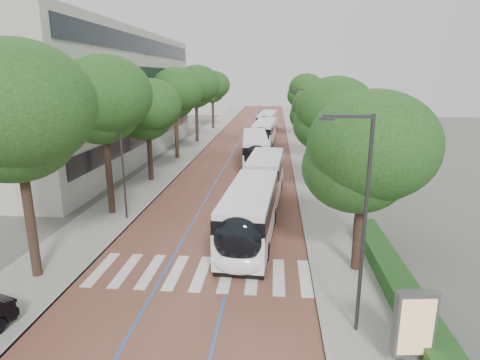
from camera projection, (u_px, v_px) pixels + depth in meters
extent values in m
plane|color=#51544C|center=(193.00, 284.00, 18.48)|extent=(160.00, 160.00, 0.00)
cube|color=brown|center=(249.00, 143.00, 57.03)|extent=(11.00, 140.00, 0.02)
cube|color=gray|center=(197.00, 142.00, 57.65)|extent=(4.00, 140.00, 0.12)
cube|color=gray|center=(302.00, 143.00, 56.38)|extent=(4.00, 140.00, 0.12)
cube|color=gray|center=(210.00, 142.00, 57.49)|extent=(0.20, 140.00, 0.14)
cube|color=gray|center=(289.00, 143.00, 56.54)|extent=(0.20, 140.00, 0.14)
cube|color=silver|center=(102.00, 269.00, 19.85)|extent=(0.55, 3.60, 0.01)
cube|color=silver|center=(126.00, 270.00, 19.74)|extent=(0.55, 3.60, 0.01)
cube|color=silver|center=(151.00, 271.00, 19.63)|extent=(0.55, 3.60, 0.01)
cube|color=silver|center=(176.00, 272.00, 19.53)|extent=(0.55, 3.60, 0.01)
cube|color=silver|center=(201.00, 273.00, 19.42)|extent=(0.55, 3.60, 0.01)
cube|color=silver|center=(227.00, 274.00, 19.32)|extent=(0.55, 3.60, 0.01)
cube|color=silver|center=(253.00, 275.00, 19.21)|extent=(0.55, 3.60, 0.01)
cube|color=silver|center=(279.00, 276.00, 19.11)|extent=(0.55, 3.60, 0.01)
cube|color=silver|center=(305.00, 277.00, 19.00)|extent=(0.55, 3.60, 0.01)
cube|color=#2354B3|center=(238.00, 142.00, 57.16)|extent=(0.12, 126.00, 0.01)
cube|color=#2354B3|center=(261.00, 143.00, 56.89)|extent=(0.12, 126.00, 0.01)
cube|color=#B9B5AC|center=(71.00, 96.00, 45.34)|extent=(18.00, 40.00, 14.00)
cube|color=black|center=(151.00, 133.00, 45.59)|extent=(0.12, 38.00, 1.60)
cube|color=black|center=(149.00, 104.00, 44.78)|extent=(0.12, 38.00, 1.60)
cube|color=black|center=(148.00, 74.00, 43.97)|extent=(0.12, 38.00, 1.60)
cube|color=black|center=(146.00, 46.00, 43.21)|extent=(0.12, 38.00, 1.60)
cube|color=#163F18|center=(397.00, 282.00, 17.58)|extent=(1.20, 14.00, 0.80)
cylinder|color=#303032|center=(364.00, 229.00, 13.97)|extent=(0.14, 0.14, 8.00)
cube|color=#303032|center=(348.00, 116.00, 13.05)|extent=(1.70, 0.12, 0.12)
cube|color=#303032|center=(327.00, 119.00, 13.13)|extent=(0.50, 0.20, 0.10)
cylinder|color=#303032|center=(309.00, 132.00, 38.06)|extent=(0.14, 0.14, 8.00)
cube|color=#303032|center=(302.00, 90.00, 37.14)|extent=(1.70, 0.12, 0.12)
cube|color=#303032|center=(294.00, 91.00, 37.22)|extent=(0.50, 0.20, 0.10)
cylinder|color=#303032|center=(122.00, 159.00, 25.66)|extent=(0.14, 0.14, 8.00)
cylinder|color=black|center=(31.00, 224.00, 18.44)|extent=(0.44, 0.44, 5.33)
ellipsoid|color=#173F14|center=(16.00, 119.00, 17.22)|extent=(6.49, 6.49, 5.51)
cylinder|color=black|center=(109.00, 177.00, 27.12)|extent=(0.44, 0.44, 5.33)
ellipsoid|color=#173F14|center=(103.00, 104.00, 25.89)|extent=(5.94, 5.94, 5.05)
cylinder|color=black|center=(150.00, 157.00, 35.91)|extent=(0.44, 0.44, 4.39)
ellipsoid|color=#173F14|center=(148.00, 112.00, 34.90)|extent=(5.46, 5.46, 4.64)
cylinder|color=black|center=(177.00, 137.00, 45.46)|extent=(0.44, 0.44, 5.07)
ellipsoid|color=#173F14|center=(175.00, 95.00, 44.29)|extent=(5.76, 5.76, 4.90)
cylinder|color=black|center=(197.00, 123.00, 56.99)|extent=(0.44, 0.44, 5.34)
ellipsoid|color=#173F14|center=(196.00, 89.00, 55.76)|extent=(6.14, 6.14, 5.22)
cylinder|color=black|center=(213.00, 115.00, 71.48)|extent=(0.44, 0.44, 5.03)
ellipsoid|color=#173F14|center=(213.00, 88.00, 70.32)|extent=(5.64, 5.64, 4.80)
cylinder|color=black|center=(358.00, 232.00, 19.25)|extent=(0.44, 0.44, 4.03)
ellipsoid|color=#173F14|center=(364.00, 157.00, 18.32)|extent=(5.89, 5.89, 5.01)
cylinder|color=black|center=(327.00, 171.00, 30.76)|extent=(0.44, 0.44, 4.43)
ellipsoid|color=#173F14|center=(330.00, 118.00, 29.74)|extent=(5.79, 5.79, 4.92)
cylinder|color=black|center=(312.00, 144.00, 44.31)|extent=(0.44, 0.44, 3.94)
ellipsoid|color=#173F14|center=(313.00, 111.00, 43.40)|extent=(5.28, 5.28, 4.49)
cylinder|color=black|center=(303.00, 123.00, 59.61)|extent=(0.44, 0.44, 4.89)
ellipsoid|color=#173F14|center=(304.00, 92.00, 58.48)|extent=(5.01, 5.01, 4.26)
cylinder|color=black|center=(260.00, 188.00, 27.67)|extent=(2.35, 1.05, 2.30)
cube|color=white|center=(250.00, 221.00, 22.90)|extent=(3.09, 9.50, 1.82)
cube|color=black|center=(250.00, 202.00, 22.61)|extent=(3.12, 9.32, 0.97)
cube|color=silver|center=(250.00, 191.00, 22.45)|extent=(3.03, 9.31, 0.31)
cube|color=black|center=(250.00, 238.00, 23.17)|extent=(3.02, 9.12, 0.35)
cube|color=white|center=(265.00, 180.00, 31.94)|extent=(2.99, 7.88, 1.82)
cube|color=black|center=(265.00, 166.00, 31.65)|extent=(3.02, 7.73, 0.97)
cube|color=silver|center=(266.00, 158.00, 31.48)|extent=(2.93, 7.73, 0.31)
cube|color=black|center=(265.00, 193.00, 32.21)|extent=(2.92, 7.57, 0.35)
ellipsoid|color=black|center=(238.00, 240.00, 18.38)|extent=(2.42, 1.25, 2.28)
ellipsoid|color=white|center=(238.00, 263.00, 18.62)|extent=(2.41, 1.15, 1.14)
cylinder|color=black|center=(223.00, 248.00, 21.08)|extent=(0.36, 1.02, 1.00)
cylinder|color=black|center=(266.00, 251.00, 20.75)|extent=(0.36, 1.02, 1.00)
cylinder|color=black|center=(254.00, 183.00, 33.89)|extent=(0.36, 1.02, 1.00)
cylinder|color=black|center=(280.00, 184.00, 33.56)|extent=(0.36, 1.02, 1.00)
cylinder|color=black|center=(239.00, 214.00, 26.20)|extent=(0.36, 1.02, 1.00)
cylinder|color=black|center=(274.00, 216.00, 25.87)|extent=(0.36, 1.02, 1.00)
cube|color=white|center=(255.00, 153.00, 42.68)|extent=(3.32, 12.14, 1.82)
cube|color=black|center=(255.00, 143.00, 42.40)|extent=(3.34, 11.91, 0.97)
cube|color=silver|center=(255.00, 137.00, 42.23)|extent=(3.25, 11.90, 0.31)
cube|color=black|center=(255.00, 163.00, 42.96)|extent=(3.24, 11.66, 0.35)
ellipsoid|color=black|center=(256.00, 157.00, 36.84)|extent=(2.42, 1.26, 2.28)
ellipsoid|color=white|center=(256.00, 170.00, 37.08)|extent=(2.41, 1.16, 1.14)
cylinder|color=black|center=(244.00, 168.00, 39.42)|extent=(0.37, 1.02, 1.00)
cylinder|color=black|center=(267.00, 168.00, 39.38)|extent=(0.37, 1.02, 1.00)
cylinder|color=black|center=(245.00, 154.00, 46.57)|extent=(0.37, 1.02, 1.00)
cylinder|color=black|center=(264.00, 154.00, 46.53)|extent=(0.37, 1.02, 1.00)
cube|color=white|center=(264.00, 136.00, 55.14)|extent=(3.16, 12.12, 1.82)
cube|color=black|center=(264.00, 127.00, 54.85)|extent=(3.19, 11.88, 0.97)
cube|color=silver|center=(264.00, 123.00, 54.69)|extent=(3.10, 11.88, 0.31)
cube|color=black|center=(264.00, 143.00, 55.42)|extent=(3.08, 11.64, 0.35)
ellipsoid|color=black|center=(260.00, 137.00, 49.35)|extent=(2.41, 1.23, 2.28)
ellipsoid|color=white|center=(260.00, 146.00, 49.60)|extent=(2.40, 1.13, 1.14)
cylinder|color=black|center=(253.00, 145.00, 52.05)|extent=(0.35, 1.02, 1.00)
cylinder|color=black|center=(271.00, 146.00, 51.73)|extent=(0.35, 1.02, 1.00)
cylinder|color=black|center=(259.00, 137.00, 59.13)|extent=(0.35, 1.02, 1.00)
cylinder|color=black|center=(274.00, 137.00, 58.82)|extent=(0.35, 1.02, 1.00)
cube|color=white|center=(267.00, 124.00, 68.23)|extent=(3.28, 12.14, 1.82)
cube|color=black|center=(267.00, 117.00, 67.94)|extent=(3.30, 11.90, 0.97)
cube|color=silver|center=(267.00, 113.00, 67.78)|extent=(3.21, 11.89, 0.31)
cube|color=black|center=(267.00, 130.00, 68.50)|extent=(3.19, 11.65, 0.35)
ellipsoid|color=black|center=(264.00, 124.00, 62.45)|extent=(2.42, 1.25, 2.28)
ellipsoid|color=white|center=(264.00, 131.00, 62.69)|extent=(2.41, 1.15, 1.14)
cylinder|color=black|center=(258.00, 131.00, 65.14)|extent=(0.36, 1.02, 1.00)
cylinder|color=black|center=(272.00, 131.00, 64.81)|extent=(0.36, 1.02, 1.00)
cylinder|color=black|center=(263.00, 126.00, 72.22)|extent=(0.36, 1.02, 1.00)
cylinder|color=black|center=(275.00, 126.00, 71.89)|extent=(0.36, 1.02, 1.00)
cube|color=#59595B|center=(410.00, 360.00, 13.08)|extent=(0.65, 0.56, 0.40)
cube|color=#59595B|center=(414.00, 324.00, 12.74)|extent=(1.32, 0.49, 2.28)
cube|color=tan|center=(417.00, 328.00, 12.55)|extent=(1.08, 0.14, 1.98)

